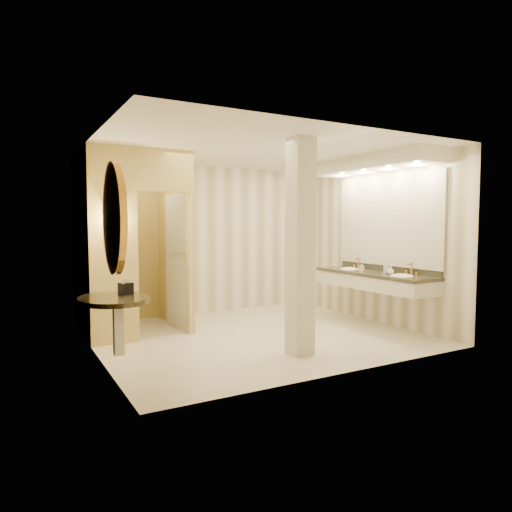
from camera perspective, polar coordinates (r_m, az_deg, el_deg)
The scene contains 16 objects.
floor at distance 6.86m, azimuth -0.08°, elevation -9.83°, with size 4.50×4.50×0.00m, color white.
ceiling at distance 6.75m, azimuth -0.09°, elevation 13.04°, with size 4.50×4.50×0.00m, color white.
wall_back at distance 8.47m, azimuth -6.67°, elevation 2.01°, with size 4.50×0.02×2.70m, color silver.
wall_front at distance 5.02m, azimuth 11.07°, elevation 0.61°, with size 4.50×0.02×2.70m, color silver.
wall_left at distance 5.91m, azimuth -19.52°, elevation 0.96°, with size 0.02×4.00×2.70m, color silver.
wall_right at distance 8.00m, azimuth 14.15°, elevation 1.80°, with size 0.02×4.00×2.70m, color silver.
toilet_closet at distance 7.13m, azimuth -11.78°, elevation 1.87°, with size 1.50×1.55×2.70m.
wall_sconce at distance 6.39m, azimuth -17.36°, elevation 4.64°, with size 0.14×0.14×0.42m.
vanity at distance 7.52m, azimuth 14.77°, elevation 3.77°, with size 0.75×2.37×2.09m.
console_shelf at distance 4.99m, azimuth -17.27°, elevation 0.34°, with size 0.91×0.91×1.90m.
pillar at distance 5.69m, azimuth 5.55°, elevation 1.06°, with size 0.28×0.28×2.70m, color beige.
tissue_box at distance 5.18m, azimuth -15.96°, elevation -3.92°, with size 0.13×0.13×0.13m, color black.
toilet at distance 7.76m, azimuth -16.58°, elevation -5.70°, with size 0.40×0.69×0.71m, color white.
soap_bottle_a at distance 7.68m, azimuth 13.08°, elevation -1.31°, with size 0.06×0.06×0.14m, color beige.
soap_bottle_b at distance 7.21m, azimuth 16.44°, elevation -1.74°, with size 0.10×0.10×0.13m, color silver.
soap_bottle_c at distance 7.30m, azimuth 15.93°, elevation -1.34°, with size 0.08×0.08×0.21m, color #C6B28C.
Camera 1 is at (-3.23, -5.82, 1.64)m, focal length 32.00 mm.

